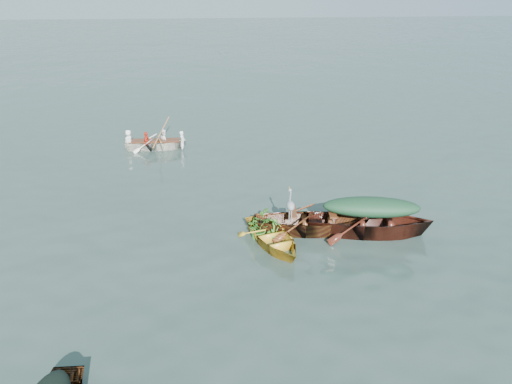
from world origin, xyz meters
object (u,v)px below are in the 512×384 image
open_wooden_boat (311,232)px  heron (290,211)px  yellow_dinghy (272,245)px  green_tarp_boat (369,234)px  rowed_boat (156,149)px

open_wooden_boat → heron: 1.16m
yellow_dinghy → heron: (0.50, 0.24, 0.88)m
open_wooden_boat → green_tarp_boat: bearing=-93.2°
green_tarp_boat → open_wooden_boat: green_tarp_boat is taller
open_wooden_boat → heron: heron is taller
green_tarp_boat → rowed_boat: size_ratio=1.37×
yellow_dinghy → rowed_boat: (-3.85, 8.16, 0.00)m
green_tarp_boat → rowed_boat: bearing=49.0°
green_tarp_boat → heron: 2.41m
open_wooden_boat → heron: bearing=123.7°
open_wooden_boat → rowed_boat: 9.08m
yellow_dinghy → rowed_boat: bearing=95.0°
yellow_dinghy → open_wooden_boat: bearing=6.8°
green_tarp_boat → open_wooden_boat: 1.59m
rowed_boat → open_wooden_boat: bearing=-145.7°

